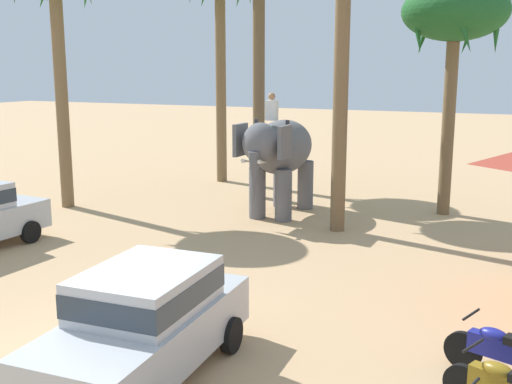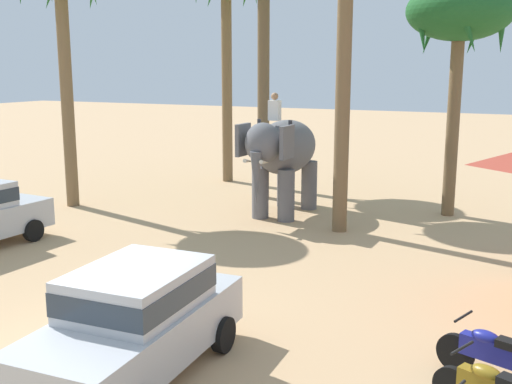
# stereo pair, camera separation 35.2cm
# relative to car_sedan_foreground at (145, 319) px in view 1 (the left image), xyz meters

# --- Properties ---
(ground_plane) EXTENTS (120.00, 120.00, 0.00)m
(ground_plane) POSITION_rel_car_sedan_foreground_xyz_m (-0.72, -0.04, -0.93)
(ground_plane) COLOR tan
(car_sedan_foreground) EXTENTS (2.03, 4.18, 1.70)m
(car_sedan_foreground) POSITION_rel_car_sedan_foreground_xyz_m (0.00, 0.00, 0.00)
(car_sedan_foreground) COLOR #B7BABF
(car_sedan_foreground) RESTS_ON ground
(elephant_with_mahout) EXTENTS (1.66, 3.88, 3.88)m
(elephant_with_mahout) POSITION_rel_car_sedan_foreground_xyz_m (-2.21, 10.63, 1.06)
(elephant_with_mahout) COLOR slate
(elephant_with_mahout) RESTS_ON ground
(motorcycle_far_in_row) EXTENTS (1.74, 0.76, 0.94)m
(motorcycle_far_in_row) POSITION_rel_car_sedan_foreground_xyz_m (4.89, 2.07, -0.46)
(motorcycle_far_in_row) COLOR black
(motorcycle_far_in_row) RESTS_ON ground
(palm_tree_near_hut) EXTENTS (3.20, 3.20, 7.19)m
(palm_tree_near_hut) POSITION_rel_car_sedan_foreground_xyz_m (2.56, 12.92, 5.18)
(palm_tree_near_hut) COLOR brown
(palm_tree_near_hut) RESTS_ON ground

